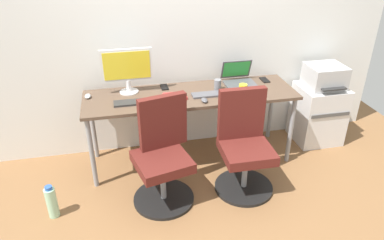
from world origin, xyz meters
The scene contains 19 objects.
ground_plane centered at (0.00, 0.00, 0.00)m, with size 5.28×5.28×0.00m, color brown.
back_wall centered at (0.00, 0.38, 1.30)m, with size 4.40×0.04×2.60m, color white.
desk centered at (0.00, 0.00, 0.68)m, with size 2.04×0.60×0.75m.
office_chair_left centered at (-0.36, -0.53, 0.42)m, with size 0.54×0.54×0.94m.
office_chair_right centered at (0.38, -0.53, 0.42)m, with size 0.54×0.54×0.94m.
side_cabinet centered at (1.47, 0.09, 0.32)m, with size 0.49×0.46×0.65m.
printer centered at (1.47, 0.09, 0.77)m, with size 0.38×0.40×0.24m.
water_bottle_on_floor centered at (-1.31, -0.59, 0.15)m, with size 0.09×0.09×0.31m.
desktop_monitor centered at (-0.58, 0.16, 1.00)m, with size 0.48×0.18×0.43m.
open_laptop centered at (0.53, 0.16, 0.80)m, with size 0.31×0.29×0.22m.
keyboard_by_monitor centered at (-0.56, -0.10, 0.76)m, with size 0.34×0.12×0.02m, color #2D2D2D.
keyboard_by_laptop centered at (0.17, -0.07, 0.76)m, with size 0.34×0.12×0.02m, color #515156.
mouse_by_monitor centered at (-0.96, 0.12, 0.76)m, with size 0.06×0.10×0.03m, color #B7B7B7.
mouse_by_laptop centered at (0.08, -0.20, 0.76)m, with size 0.06×0.10×0.03m, color #515156.
coffee_mug centered at (0.49, -0.10, 0.79)m, with size 0.08×0.08×0.09m, color yellow.
pen_cup centered at (0.28, 0.04, 0.80)m, with size 0.07×0.07×0.10m, color slate.
phone_near_monitor centered at (0.82, 0.17, 0.75)m, with size 0.07×0.14×0.01m, color black.
phone_near_laptop centered at (-0.23, 0.20, 0.75)m, with size 0.07×0.14×0.01m, color black.
notebook centered at (-0.17, -0.06, 0.76)m, with size 0.21×0.15×0.03m, color red.
Camera 1 is at (-0.67, -3.11, 2.18)m, focal length 33.86 mm.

